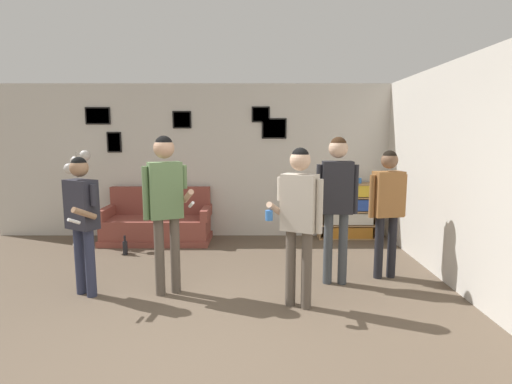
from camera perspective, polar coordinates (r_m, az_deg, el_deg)
The scene contains 13 objects.
ground_plane at distance 3.59m, azimuth -9.97°, elevation -22.44°, with size 20.00×20.00×0.00m, color brown.
wall_back at distance 7.15m, azimuth -4.82°, elevation 4.44°, with size 8.21×0.08×2.70m.
wall_right at distance 5.61m, azimuth 24.80°, elevation 2.62°, with size 0.06×6.44×2.70m.
couch at distance 7.07m, azimuth -14.11°, elevation -4.50°, with size 1.81×0.80×0.91m.
bookshelf at distance 7.20m, azimuth 12.70°, elevation -2.67°, with size 1.03×0.30×0.98m.
floor_lamp at distance 7.11m, azimuth -24.40°, elevation 2.25°, with size 0.38×0.41×1.57m.
person_player_foreground_left at distance 4.86m, azimuth -23.90°, elevation -2.71°, with size 0.44×0.58×1.58m.
person_player_foreground_center at distance 4.57m, azimuth -13.06°, elevation -0.69°, with size 0.59×0.42×1.81m.
person_watcher_holding_cup at distance 4.15m, azimuth 5.94°, elevation -2.67°, with size 0.58×0.36×1.69m.
person_spectator_near_bookshelf at distance 4.87m, azimuth 11.24°, elevation -0.24°, with size 0.50×0.23×1.80m.
person_spectator_far_right at distance 5.27m, azimuth 18.03°, elevation -1.23°, with size 0.49×0.27×1.63m.
bottle_on_floor at distance 6.47m, azimuth -18.44°, elevation -7.52°, with size 0.07×0.07×0.30m.
drinking_cup at distance 7.17m, azimuth 14.32°, elevation 1.58°, with size 0.07×0.07×0.09m.
Camera 1 is at (0.56, -3.04, 1.82)m, focal length 28.00 mm.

